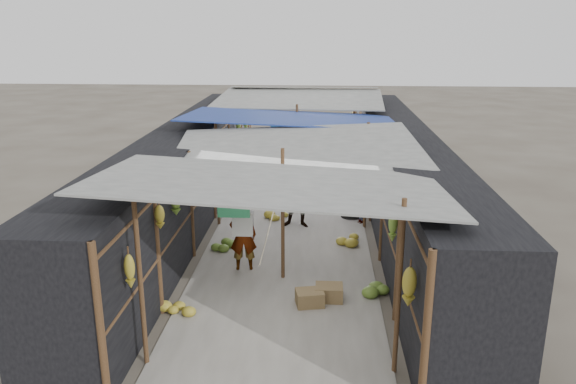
% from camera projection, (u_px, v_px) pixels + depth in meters
% --- Properties ---
extents(ground, '(80.00, 80.00, 0.00)m').
position_uv_depth(ground, '(269.00, 367.00, 8.14)').
color(ground, '#6B6356').
rests_on(ground, ground).
extents(aisle_slab, '(3.60, 16.00, 0.02)m').
position_uv_depth(aisle_slab, '(292.00, 219.00, 14.35)').
color(aisle_slab, '#9E998E').
rests_on(aisle_slab, ground).
extents(stall_left, '(1.40, 15.00, 2.30)m').
position_uv_depth(stall_left, '(186.00, 174.00, 14.18)').
color(stall_left, black).
rests_on(stall_left, ground).
extents(stall_right, '(1.40, 15.00, 2.30)m').
position_uv_depth(stall_right, '(401.00, 177.00, 13.88)').
color(stall_right, black).
rests_on(stall_right, ground).
extents(crate_near, '(0.54, 0.47, 0.29)m').
position_uv_depth(crate_near, '(310.00, 298.00, 9.88)').
color(crate_near, olive).
rests_on(crate_near, ground).
extents(crate_mid, '(0.49, 0.39, 0.29)m').
position_uv_depth(crate_mid, '(329.00, 293.00, 10.07)').
color(crate_mid, olive).
rests_on(crate_mid, ground).
extents(crate_back, '(0.51, 0.47, 0.26)m').
position_uv_depth(crate_back, '(291.00, 194.00, 16.05)').
color(crate_back, olive).
rests_on(crate_back, ground).
extents(black_basin, '(0.53, 0.53, 0.16)m').
position_uv_depth(black_basin, '(351.00, 214.00, 14.46)').
color(black_basin, black).
rests_on(black_basin, ground).
extents(vendor_elderly, '(0.58, 0.42, 1.47)m').
position_uv_depth(vendor_elderly, '(243.00, 236.00, 11.18)').
color(vendor_elderly, white).
rests_on(vendor_elderly, ground).
extents(shopper_blue, '(0.86, 0.70, 1.64)m').
position_uv_depth(shopper_blue, '(299.00, 195.00, 13.57)').
color(shopper_blue, '#1D4391').
rests_on(shopper_blue, ground).
extents(vendor_seated, '(0.50, 0.59, 0.80)m').
position_uv_depth(vendor_seated, '(360.00, 208.00, 13.93)').
color(vendor_seated, '#46423D').
rests_on(vendor_seated, ground).
extents(market_canopy, '(5.62, 15.20, 2.77)m').
position_uv_depth(market_canopy, '(294.00, 124.00, 13.99)').
color(market_canopy, brown).
rests_on(market_canopy, ground).
extents(hanging_bananas, '(3.95, 13.97, 0.85)m').
position_uv_depth(hanging_bananas, '(295.00, 159.00, 13.69)').
color(hanging_bananas, '#A18F29').
rests_on(hanging_bananas, ground).
extents(floor_bananas, '(3.98, 9.77, 0.36)m').
position_uv_depth(floor_bananas, '(311.00, 226.00, 13.46)').
color(floor_bananas, '#5B7D29').
rests_on(floor_bananas, ground).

